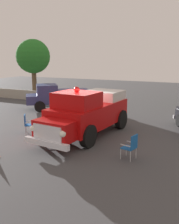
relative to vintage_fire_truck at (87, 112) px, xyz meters
The scene contains 7 objects.
ground_plane 1.29m from the vintage_fire_truck, 160.48° to the right, with size 60.00×60.00×0.00m, color #424244.
vintage_fire_truck is the anchor object (origin of this frame).
parked_pickup 7.06m from the vintage_fire_truck, 134.56° to the left, with size 4.85×4.44×1.90m.
lawn_chair_by_car 3.19m from the vintage_fire_truck, 158.97° to the right, with size 0.69×0.68×1.02m.
lawn_chair_spare 3.67m from the vintage_fire_truck, 35.37° to the right, with size 0.59×0.60×1.02m.
oak_tree_right 15.04m from the vintage_fire_truck, 138.25° to the left, with size 3.44×3.44×5.72m.
background_fence 15.21m from the vintage_fire_truck, 151.44° to the left, with size 10.51×0.12×0.90m.
Camera 1 is at (5.93, -10.88, 3.93)m, focal length 39.99 mm.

